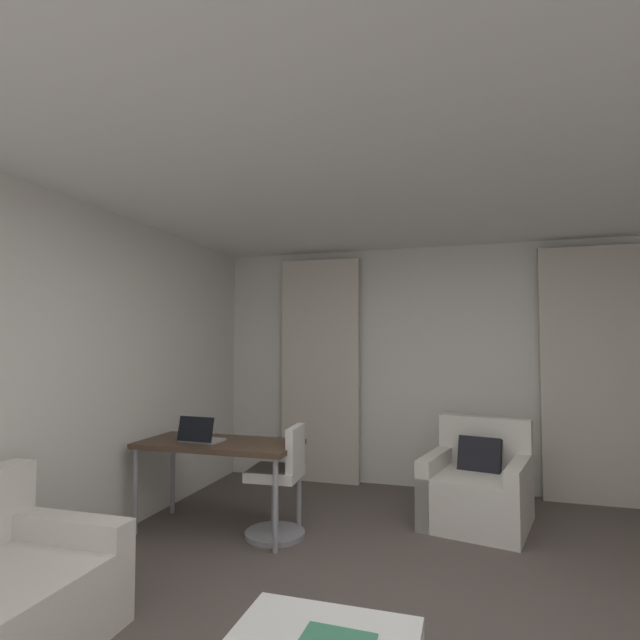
{
  "coord_description": "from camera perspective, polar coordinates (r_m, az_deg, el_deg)",
  "views": [
    {
      "loc": [
        0.26,
        -2.52,
        1.54
      ],
      "look_at": [
        -0.89,
        1.3,
        1.73
      ],
      "focal_mm": 28.03,
      "sensor_mm": 36.0,
      "label": 1
    }
  ],
  "objects": [
    {
      "name": "armchair",
      "position": [
        4.73,
        17.57,
        -17.97
      ],
      "size": [
        0.98,
        1.01,
        0.87
      ],
      "color": "silver",
      "rests_on": "ground"
    },
    {
      "name": "laptop",
      "position": [
        4.35,
        -13.49,
        -12.81
      ],
      "size": [
        0.33,
        0.26,
        0.22
      ],
      "color": "#ADADB2",
      "rests_on": "desk"
    },
    {
      "name": "wall_left",
      "position": [
        3.77,
        -31.21,
        -5.98
      ],
      "size": [
        0.06,
        6.12,
        2.6
      ],
      "color": "silver",
      "rests_on": "ground"
    },
    {
      "name": "curtain_left_panel",
      "position": [
        5.67,
        -0.0,
        -5.69
      ],
      "size": [
        0.9,
        0.06,
        2.5
      ],
      "color": "beige",
      "rests_on": "ground"
    },
    {
      "name": "wall_window",
      "position": [
        5.57,
        14.13,
        -5.14
      ],
      "size": [
        5.12,
        0.06,
        2.6
      ],
      "color": "silver",
      "rests_on": "ground"
    },
    {
      "name": "ceiling",
      "position": [
        2.76,
        10.67,
        20.57
      ],
      "size": [
        5.12,
        6.12,
        0.06
      ],
      "primitive_type": "cube",
      "color": "white",
      "rests_on": "wall_left"
    },
    {
      "name": "curtain_right_panel",
      "position": [
        5.55,
        28.48,
        -5.42
      ],
      "size": [
        0.9,
        0.06,
        2.5
      ],
      "color": "beige",
      "rests_on": "ground"
    },
    {
      "name": "desk_chair",
      "position": [
        4.23,
        -4.6,
        -18.47
      ],
      "size": [
        0.48,
        0.48,
        0.88
      ],
      "color": "gray",
      "rests_on": "ground"
    },
    {
      "name": "desk",
      "position": [
        4.37,
        -11.44,
        -14.24
      ],
      "size": [
        1.32,
        0.63,
        0.73
      ],
      "color": "#4C3828",
      "rests_on": "ground"
    }
  ]
}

